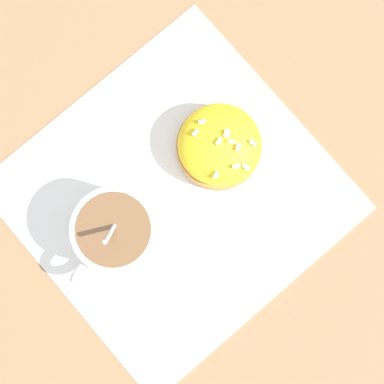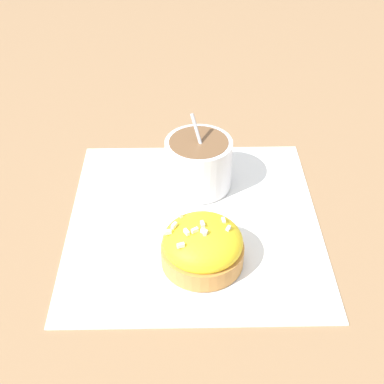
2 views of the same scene
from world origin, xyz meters
name	(u,v)px [view 1 (image 1 of 2)]	position (x,y,z in m)	size (l,w,h in m)	color
ground_plane	(175,196)	(0.00, 0.00, 0.00)	(3.00, 3.00, 0.00)	#93704C
paper_napkin	(175,196)	(0.00, 0.00, 0.00)	(0.32, 0.31, 0.00)	white
coffee_cup	(116,232)	(0.07, -0.01, 0.04)	(0.10, 0.08, 0.09)	white
frosted_pastry	(223,149)	(-0.06, 0.00, 0.02)	(0.08, 0.08, 0.05)	#C18442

